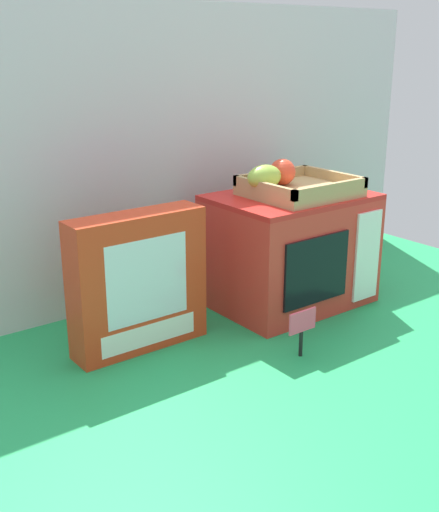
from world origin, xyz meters
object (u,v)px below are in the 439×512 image
Objects in this scene: toy_microwave at (290,250)px; food_groups_crate at (291,184)px; cookie_set_box at (137,282)px; price_sign at (302,326)px.

toy_microwave is 0.16m from food_groups_crate.
food_groups_crate reaches higher than toy_microwave.
cookie_set_box is (-0.41, 0.01, -0.15)m from food_groups_crate.
toy_microwave is at bearing 52.08° from price_sign.
price_sign is (0.24, -0.24, -0.08)m from cookie_set_box.
food_groups_crate is (-0.01, -0.00, 0.16)m from toy_microwave.
price_sign is (-0.18, -0.23, -0.07)m from toy_microwave.
toy_microwave is 0.30m from price_sign.
toy_microwave is 3.66× the size of price_sign.
cookie_set_box reaches higher than toy_microwave.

